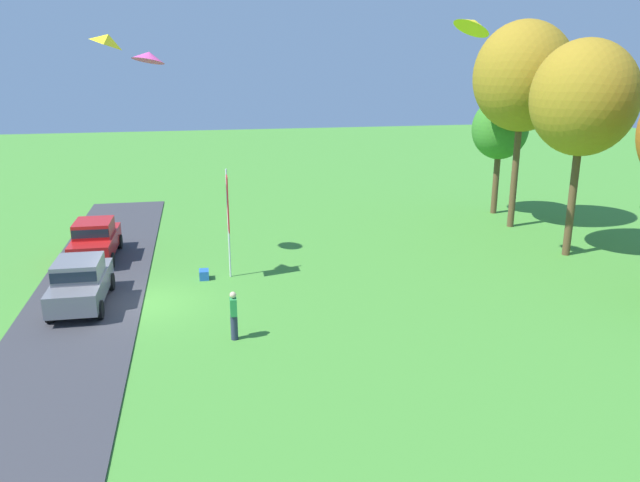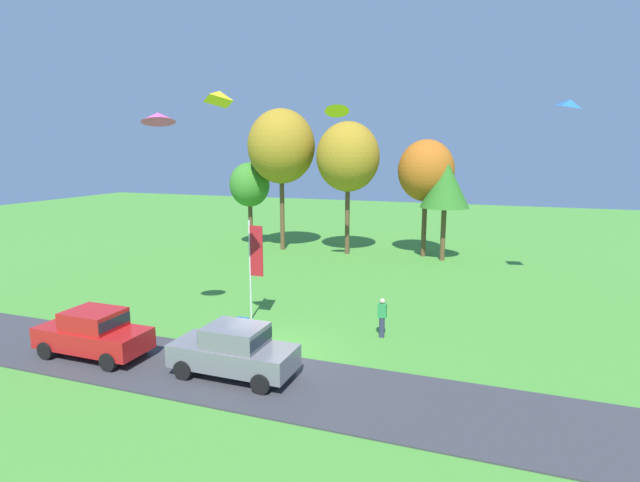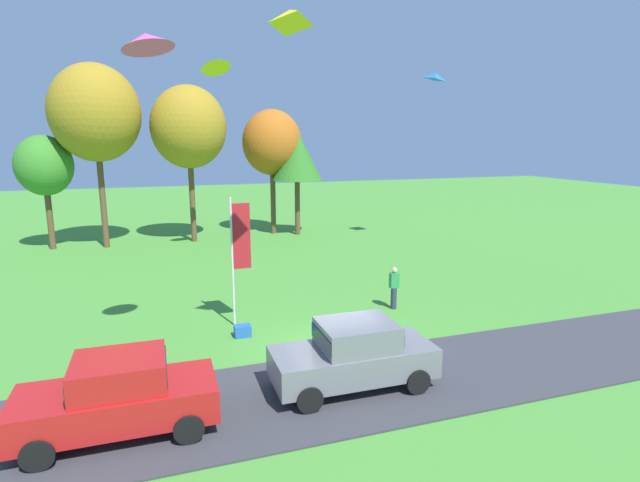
# 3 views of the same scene
# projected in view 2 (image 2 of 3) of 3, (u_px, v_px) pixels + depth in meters

# --- Properties ---
(ground_plane) EXTENTS (120.00, 120.00, 0.00)m
(ground_plane) POSITION_uv_depth(u_px,v_px,m) (269.00, 354.00, 19.60)
(ground_plane) COLOR #478E33
(pavement_strip) EXTENTS (36.00, 4.40, 0.06)m
(pavement_strip) POSITION_uv_depth(u_px,v_px,m) (241.00, 377.00, 17.51)
(pavement_strip) COLOR #38383D
(pavement_strip) RESTS_ON ground
(car_sedan_by_flagpole) EXTENTS (4.42, 1.99, 1.84)m
(car_sedan_by_flagpole) POSITION_uv_depth(u_px,v_px,m) (94.00, 332.00, 19.05)
(car_sedan_by_flagpole) COLOR red
(car_sedan_by_flagpole) RESTS_ON ground
(car_sedan_far_end) EXTENTS (4.42, 1.99, 1.84)m
(car_sedan_far_end) POSITION_uv_depth(u_px,v_px,m) (234.00, 349.00, 17.38)
(car_sedan_far_end) COLOR slate
(car_sedan_far_end) RESTS_ON ground
(person_watching_sky) EXTENTS (0.36, 0.24, 1.71)m
(person_watching_sky) POSITION_uv_depth(u_px,v_px,m) (382.00, 317.00, 21.20)
(person_watching_sky) COLOR #2D334C
(person_watching_sky) RESTS_ON ground
(tree_lone_near) EXTENTS (3.28, 3.28, 6.92)m
(tree_lone_near) POSITION_uv_depth(u_px,v_px,m) (250.00, 185.00, 40.80)
(tree_lone_near) COLOR brown
(tree_lone_near) RESTS_ON ground
(tree_far_left) EXTENTS (5.24, 5.24, 11.06)m
(tree_far_left) POSITION_uv_depth(u_px,v_px,m) (281.00, 147.00, 38.76)
(tree_far_left) COLOR brown
(tree_far_left) RESTS_ON ground
(tree_left_of_center) EXTENTS (4.74, 4.74, 10.00)m
(tree_left_of_center) POSITION_uv_depth(u_px,v_px,m) (348.00, 157.00, 37.24)
(tree_left_of_center) COLOR brown
(tree_left_of_center) RESTS_ON ground
(tree_center_back) EXTENTS (4.11, 4.11, 8.68)m
(tree_center_back) POSITION_uv_depth(u_px,v_px,m) (426.00, 171.00, 36.55)
(tree_center_back) COLOR brown
(tree_center_back) RESTS_ON ground
(tree_far_right) EXTENTS (3.47, 3.47, 7.32)m
(tree_far_right) POSITION_uv_depth(u_px,v_px,m) (445.00, 184.00, 35.29)
(tree_far_right) COLOR brown
(tree_far_right) RESTS_ON ground
(flag_banner) EXTENTS (0.71, 0.08, 4.72)m
(flag_banner) POSITION_uv_depth(u_px,v_px,m) (254.00, 258.00, 23.04)
(flag_banner) COLOR silver
(flag_banner) RESTS_ON ground
(cooler_box) EXTENTS (0.56, 0.40, 0.40)m
(cooler_box) POSITION_uv_depth(u_px,v_px,m) (242.00, 323.00, 22.54)
(cooler_box) COLOR blue
(cooler_box) RESTS_ON ground
(kite_delta_trailing_tail) EXTENTS (1.98, 1.98, 0.68)m
(kite_delta_trailing_tail) POSITION_uv_depth(u_px,v_px,m) (158.00, 117.00, 20.10)
(kite_delta_trailing_tail) COLOR #EA4C9E
(kite_diamond_high_right) EXTENTS (1.47, 1.47, 0.57)m
(kite_diamond_high_right) POSITION_uv_depth(u_px,v_px,m) (570.00, 103.00, 26.37)
(kite_diamond_high_right) COLOR blue
(kite_diamond_topmost) EXTENTS (0.89, 0.96, 0.65)m
(kite_diamond_topmost) POSITION_uv_depth(u_px,v_px,m) (220.00, 97.00, 17.79)
(kite_diamond_topmost) COLOR yellow
(kite_delta_near_flag) EXTENTS (1.95, 1.95, 1.02)m
(kite_delta_near_flag) POSITION_uv_depth(u_px,v_px,m) (337.00, 108.00, 30.76)
(kite_delta_near_flag) COLOR yellow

